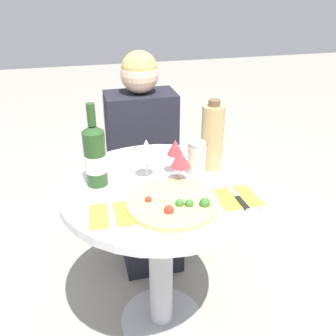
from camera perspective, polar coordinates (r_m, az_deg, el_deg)
ground_plane at (r=1.97m, az=-0.99°, el=-22.27°), size 12.00×12.00×0.00m
dining_table at (r=1.57m, az=-1.16°, el=-8.36°), size 0.79×0.79×0.77m
chair_behind_diner at (r=2.25m, az=-4.12°, el=-0.89°), size 0.37×0.37×0.92m
seated_diner at (r=2.09m, az=-3.48°, el=-0.53°), size 0.37×0.45×1.17m
pizza_large at (r=1.34m, az=0.76°, el=-5.33°), size 0.33×0.33×0.05m
wine_bottle at (r=1.45m, az=-11.05°, el=1.89°), size 0.09×0.09×0.33m
tall_carafe at (r=1.55m, az=6.77°, el=4.71°), size 0.09×0.09×0.30m
sugar_shaker at (r=1.54m, az=4.40°, el=1.56°), size 0.08×0.08×0.14m
wine_glass_back_right at (r=1.51m, az=1.11°, el=3.02°), size 0.07×0.07×0.15m
wine_glass_back_left at (r=1.48m, az=-3.31°, el=2.80°), size 0.08×0.08×0.16m
wine_glass_front_right at (r=1.44m, az=1.97°, el=1.22°), size 0.08×0.08×0.13m
place_setting_left at (r=1.30m, az=-8.67°, el=-7.09°), size 0.16×0.19×0.01m
place_setting_right at (r=1.41m, az=10.48°, el=-4.42°), size 0.16×0.19×0.01m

